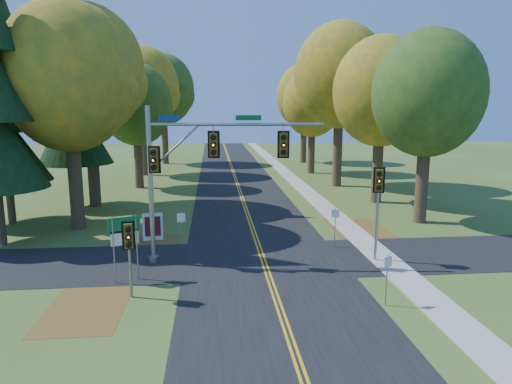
{
  "coord_description": "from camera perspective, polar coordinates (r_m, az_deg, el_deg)",
  "views": [
    {
      "loc": [
        -2.5,
        -20.3,
        7.68
      ],
      "look_at": [
        -0.18,
        3.78,
        3.2
      ],
      "focal_mm": 32.0,
      "sensor_mm": 36.0,
      "label": 1
    }
  ],
  "objects": [
    {
      "name": "pine_c",
      "position": [
        37.84,
        -22.18,
        12.78
      ],
      "size": [
        5.6,
        5.6,
        20.56
      ],
      "color": "#38281C",
      "rests_on": "ground"
    },
    {
      "name": "tree_e_a",
      "position": [
        32.31,
        20.73,
        11.34
      ],
      "size": [
        7.2,
        7.2,
        12.73
      ],
      "color": "#38281C",
      "rests_on": "ground"
    },
    {
      "name": "centerline_right",
      "position": [
        21.85,
        1.71,
        -10.02
      ],
      "size": [
        0.1,
        160.0,
        0.01
      ],
      "primitive_type": "cube",
      "color": "gold",
      "rests_on": "road_main"
    },
    {
      "name": "reg_sign_e_south",
      "position": [
        18.69,
        16.1,
        -9.45
      ],
      "size": [
        0.38,
        0.19,
        2.1
      ],
      "rotation": [
        0.0,
        0.0,
        0.42
      ],
      "color": "gray",
      "rests_on": "ground"
    },
    {
      "name": "east_signal_pole",
      "position": [
        23.16,
        15.06,
        0.15
      ],
      "size": [
        0.54,
        0.65,
        4.84
      ],
      "rotation": [
        0.0,
        0.0,
        -0.34
      ],
      "color": "#94959C",
      "rests_on": "ground"
    },
    {
      "name": "tree_e_b",
      "position": [
        38.34,
        15.41,
        11.94
      ],
      "size": [
        7.6,
        7.6,
        13.33
      ],
      "color": "#38281C",
      "rests_on": "ground"
    },
    {
      "name": "leaf_patch_w_near",
      "position": [
        25.79,
        -14.27,
        -7.15
      ],
      "size": [
        4.0,
        6.0,
        0.0
      ],
      "primitive_type": "cube",
      "color": "brown",
      "rests_on": "ground"
    },
    {
      "name": "tree_w_b",
      "position": [
        37.83,
        -20.21,
        13.94
      ],
      "size": [
        8.6,
        8.6,
        15.38
      ],
      "color": "#38281C",
      "rests_on": "ground"
    },
    {
      "name": "leaf_patch_w_far",
      "position": [
        19.57,
        -20.38,
        -13.28
      ],
      "size": [
        3.0,
        5.0,
        0.0
      ],
      "primitive_type": "cube",
      "color": "brown",
      "rests_on": "ground"
    },
    {
      "name": "tree_e_d",
      "position": [
        54.46,
        7.11,
        10.99
      ],
      "size": [
        7.0,
        7.0,
        12.32
      ],
      "color": "#38281C",
      "rests_on": "ground"
    },
    {
      "name": "info_kiosk",
      "position": [
        27.47,
        -12.79,
        -4.27
      ],
      "size": [
        1.18,
        0.35,
        1.62
      ],
      "rotation": [
        0.0,
        0.0,
        0.17
      ],
      "color": "silver",
      "rests_on": "ground"
    },
    {
      "name": "tree_e_c",
      "position": [
        45.8,
        10.51,
        14.05
      ],
      "size": [
        8.8,
        8.8,
        15.79
      ],
      "color": "#38281C",
      "rests_on": "ground"
    },
    {
      "name": "leaf_patch_e",
      "position": [
        28.93,
        13.52,
        -5.19
      ],
      "size": [
        3.5,
        8.0,
        0.0
      ],
      "primitive_type": "cube",
      "color": "brown",
      "rests_on": "ground"
    },
    {
      "name": "traffic_mast",
      "position": [
        22.21,
        -7.84,
        3.49
      ],
      "size": [
        8.55,
        1.27,
        7.79
      ],
      "rotation": [
        0.0,
        0.0,
        -0.1
      ],
      "color": "gray",
      "rests_on": "ground"
    },
    {
      "name": "tree_e_e",
      "position": [
        65.2,
        6.1,
        11.76
      ],
      "size": [
        7.8,
        7.8,
        13.74
      ],
      "color": "#38281C",
      "rests_on": "ground"
    },
    {
      "name": "road_main",
      "position": [
        21.84,
        1.45,
        -10.07
      ],
      "size": [
        8.0,
        160.0,
        0.02
      ],
      "primitive_type": "cube",
      "color": "black",
      "rests_on": "ground"
    },
    {
      "name": "tree_w_a",
      "position": [
        30.96,
        -22.27,
        13.07
      ],
      "size": [
        8.0,
        8.0,
        14.15
      ],
      "color": "#38281C",
      "rests_on": "ground"
    },
    {
      "name": "sidewalk_east",
      "position": [
        23.37,
        16.92,
        -9.08
      ],
      "size": [
        1.6,
        160.0,
        0.06
      ],
      "primitive_type": "cube",
      "color": "#9E998E",
      "rests_on": "ground"
    },
    {
      "name": "ground",
      "position": [
        21.85,
        1.45,
        -10.09
      ],
      "size": [
        160.0,
        160.0,
        0.0
      ],
      "primitive_type": "plane",
      "color": "#37571E",
      "rests_on": "ground"
    },
    {
      "name": "ped_signal_pole",
      "position": [
        18.93,
        -15.62,
        -5.98
      ],
      "size": [
        0.52,
        0.6,
        3.28
      ],
      "rotation": [
        0.0,
        0.0,
        0.17
      ],
      "color": "gray",
      "rests_on": "ground"
    },
    {
      "name": "pine_b",
      "position": [
        34.09,
        -29.31,
        9.98
      ],
      "size": [
        5.6,
        5.6,
        17.31
      ],
      "color": "#38281C",
      "rests_on": "ground"
    },
    {
      "name": "tree_w_d",
      "position": [
        54.07,
        -13.94,
        12.41
      ],
      "size": [
        8.2,
        8.2,
        14.56
      ],
      "color": "#38281C",
      "rests_on": "ground"
    },
    {
      "name": "tree_w_e",
      "position": [
        64.75,
        -11.46,
        12.4
      ],
      "size": [
        8.4,
        8.4,
        14.97
      ],
      "color": "#38281C",
      "rests_on": "ground"
    },
    {
      "name": "tree_w_c",
      "position": [
        45.32,
        -14.68,
        10.49
      ],
      "size": [
        6.8,
        6.8,
        11.91
      ],
      "color": "#38281C",
      "rests_on": "ground"
    },
    {
      "name": "route_sign_cluster",
      "position": [
        21.01,
        -16.09,
        -5.21
      ],
      "size": [
        1.32,
        0.58,
        3.04
      ],
      "rotation": [
        0.0,
        0.0,
        0.4
      ],
      "color": "gray",
      "rests_on": "ground"
    },
    {
      "name": "reg_sign_w",
      "position": [
        24.49,
        -9.32,
        -4.11
      ],
      "size": [
        0.43,
        0.12,
        2.28
      ],
      "rotation": [
        0.0,
        0.0,
        0.2
      ],
      "color": "gray",
      "rests_on": "ground"
    },
    {
      "name": "reg_sign_e_north",
      "position": [
        25.58,
        9.87,
        -3.54
      ],
      "size": [
        0.42,
        0.16,
        2.26
      ],
      "rotation": [
        0.0,
        0.0,
        -0.32
      ],
      "color": "gray",
      "rests_on": "ground"
    },
    {
      "name": "centerline_left",
      "position": [
        21.83,
        1.19,
        -10.04
      ],
      "size": [
        0.1,
        160.0,
        0.01
      ],
      "primitive_type": "cube",
      "color": "gold",
      "rests_on": "road_main"
    },
    {
      "name": "road_cross",
      "position": [
        23.71,
        0.86,
        -8.38
      ],
      "size": [
        60.0,
        6.0,
        0.02
      ],
      "primitive_type": "cube",
      "color": "black",
      "rests_on": "ground"
    }
  ]
}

